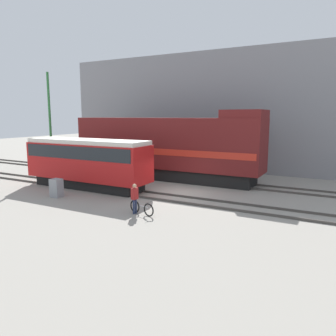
# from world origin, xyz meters

# --- Properties ---
(ground_plane) EXTENTS (120.00, 120.00, 0.00)m
(ground_plane) POSITION_xyz_m (0.00, 0.00, 0.00)
(ground_plane) COLOR gray
(track_near) EXTENTS (60.00, 1.50, 0.14)m
(track_near) POSITION_xyz_m (0.00, -1.60, 0.07)
(track_near) COLOR #47423D
(track_near) RESTS_ON ground
(track_far) EXTENTS (60.00, 1.51, 0.14)m
(track_far) POSITION_xyz_m (0.00, 4.28, 0.07)
(track_far) COLOR #47423D
(track_far) RESTS_ON ground
(building_backdrop) EXTENTS (36.02, 6.00, 11.28)m
(building_backdrop) POSITION_xyz_m (0.00, 13.10, 5.64)
(building_backdrop) COLOR gray
(building_backdrop) RESTS_ON ground
(freight_locomotive) EXTENTS (16.26, 3.04, 5.68)m
(freight_locomotive) POSITION_xyz_m (-3.41, 4.28, 2.66)
(freight_locomotive) COLOR black
(freight_locomotive) RESTS_ON ground
(streetcar) EXTENTS (9.79, 2.54, 3.57)m
(streetcar) POSITION_xyz_m (-6.75, -1.60, 2.04)
(streetcar) COLOR black
(streetcar) RESTS_ON ground
(bicycle) EXTENTS (1.74, 0.57, 0.77)m
(bicycle) POSITION_xyz_m (0.31, -5.30, 0.36)
(bicycle) COLOR black
(bicycle) RESTS_ON ground
(person) EXTENTS (0.30, 0.40, 1.65)m
(person) POSITION_xyz_m (-0.09, -5.36, 1.00)
(person) COLOR #232D4C
(person) RESTS_ON ground
(utility_pole_left) EXTENTS (0.20, 0.20, 9.02)m
(utility_pole_left) POSITION_xyz_m (-13.62, 1.34, 4.51)
(utility_pole_left) COLOR #2D7238
(utility_pole_left) RESTS_ON ground
(signal_box) EXTENTS (0.70, 0.60, 1.20)m
(signal_box) POSITION_xyz_m (-6.67, -4.70, 0.60)
(signal_box) COLOR gray
(signal_box) RESTS_ON ground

